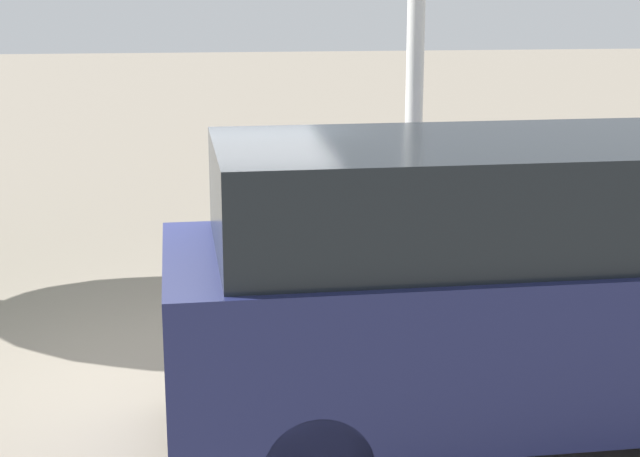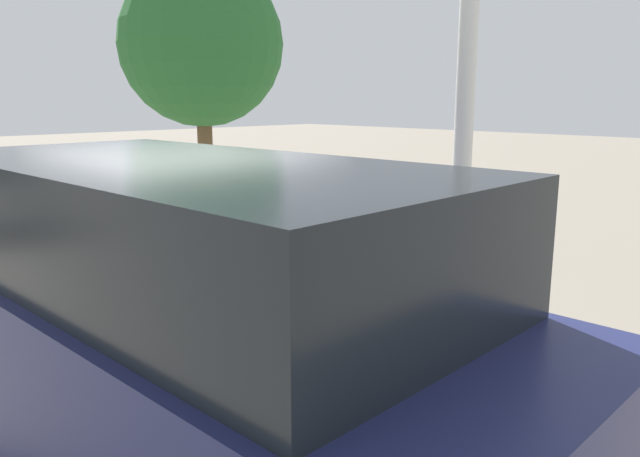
# 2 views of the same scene
# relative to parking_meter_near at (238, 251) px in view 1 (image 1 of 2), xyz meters

# --- Properties ---
(ground_plane) EXTENTS (80.00, 80.00, 0.00)m
(ground_plane) POSITION_rel_parking_meter_near_xyz_m (-0.54, -0.46, -0.96)
(ground_plane) COLOR gray
(parking_meter_near) EXTENTS (0.21, 0.13, 1.30)m
(parking_meter_near) POSITION_rel_parking_meter_near_xyz_m (0.00, 0.00, 0.00)
(parking_meter_near) COLOR #4C4C4C
(parking_meter_near) RESTS_ON ground
(lamp_post) EXTENTS (0.44, 0.44, 5.95)m
(lamp_post) POSITION_rel_parking_meter_near_xyz_m (1.78, 0.99, 1.10)
(lamp_post) COLOR beige
(lamp_post) RESTS_ON ground
(parked_van) EXTENTS (4.85, 2.09, 2.22)m
(parked_van) POSITION_rel_parking_meter_near_xyz_m (1.77, -1.93, 0.24)
(parked_van) COLOR navy
(parked_van) RESTS_ON ground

